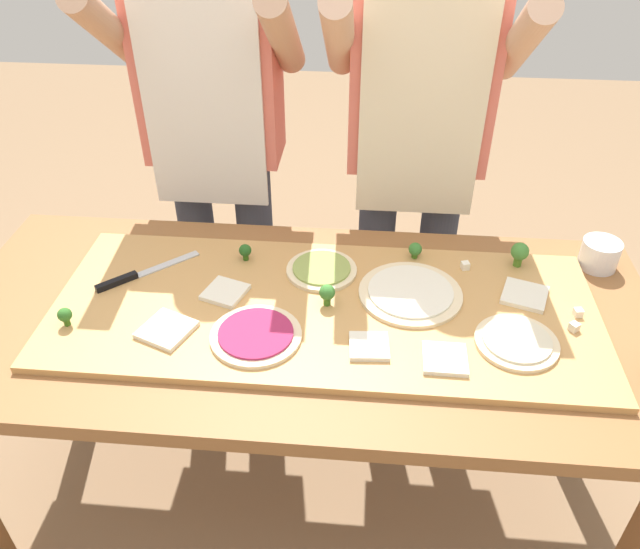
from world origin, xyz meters
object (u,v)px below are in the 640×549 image
object	(u,v)px
pizza_slice_far_left	(525,295)
cheese_crumble_c	(465,266)
pizza_slice_near_left	(369,346)
pizza_slice_far_right	(167,330)
cook_left	(214,125)
broccoli_floret_back_right	(327,293)
cheese_crumble_b	(578,313)
broccoli_floret_front_left	(65,315)
chefs_knife	(134,276)
broccoli_floret_center_right	(520,252)
pizza_slice_near_right	(225,292)
cook_right	(417,133)
broccoli_floret_front_mid	(245,251)
pizza_whole_white_garlic	(410,293)
flour_cup	(599,256)
prep_table	(302,342)
pizza_whole_cheese_artichoke	(517,342)
pizza_slice_center	(445,359)
pizza_whole_beet_magenta	(256,335)
cheese_crumble_a	(574,327)
broccoli_floret_center_left	(415,250)

from	to	relation	value
pizza_slice_far_left	cheese_crumble_c	xyz separation A→B (m)	(-0.14, 0.11, 0.00)
pizza_slice_near_left	pizza_slice_far_right	world-z (taller)	same
pizza_slice_near_left	cook_left	xyz separation A→B (m)	(-0.49, 0.70, 0.21)
broccoli_floret_back_right	cheese_crumble_c	xyz separation A→B (m)	(0.35, 0.18, -0.03)
cheese_crumble_b	broccoli_floret_front_left	bearing A→B (deg)	-173.41
chefs_knife	broccoli_floret_back_right	size ratio (longest dim) A/B	3.94
cheese_crumble_c	broccoli_floret_center_right	bearing A→B (deg)	11.05
pizza_slice_near_right	cook_right	xyz separation A→B (m)	(0.48, 0.53, 0.21)
pizza_slice_far_left	broccoli_floret_center_right	bearing A→B (deg)	88.48
broccoli_floret_front_mid	cook_right	bearing A→B (deg)	39.64
broccoli_floret_front_mid	cheese_crumble_b	bearing A→B (deg)	-10.86
pizza_whole_white_garlic	cheese_crumble_b	bearing A→B (deg)	-6.35
broccoli_floret_front_left	broccoli_floret_front_mid	size ratio (longest dim) A/B	1.01
broccoli_floret_back_right	flour_cup	world-z (taller)	flour_cup
prep_table	pizza_slice_far_left	distance (m)	0.57
cook_left	pizza_whole_cheese_artichoke	bearing A→B (deg)	-38.26
pizza_slice_center	pizza_slice_near_left	bearing A→B (deg)	171.35
broccoli_floret_front_left	broccoli_floret_center_right	bearing A→B (deg)	17.10
chefs_knife	pizza_slice_far_left	size ratio (longest dim) A/B	2.15
pizza_whole_beet_magenta	broccoli_floret_front_mid	size ratio (longest dim) A/B	4.54
flour_cup	broccoli_floret_front_left	bearing A→B (deg)	-163.92
pizza_slice_far_right	cheese_crumble_a	distance (m)	0.95
pizza_whole_white_garlic	broccoli_floret_front_left	bearing A→B (deg)	-167.21
cheese_crumble_b	pizza_slice_far_left	bearing A→B (deg)	151.45
pizza_slice_far_right	broccoli_floret_front_mid	bearing A→B (deg)	66.68
pizza_whole_white_garlic	pizza_slice_center	bearing A→B (deg)	-73.04
prep_table	chefs_knife	bearing A→B (deg)	169.45
broccoli_floret_front_left	broccoli_floret_center_left	distance (m)	0.90
pizza_slice_near_right	pizza_slice_far_left	bearing A→B (deg)	4.18
broccoli_floret_back_right	cook_left	distance (m)	0.70
pizza_slice_near_right	chefs_knife	bearing A→B (deg)	169.40
broccoli_floret_back_right	cheese_crumble_c	bearing A→B (deg)	27.15
broccoli_floret_front_mid	cook_right	size ratio (longest dim) A/B	0.03
broccoli_floret_front_left	broccoli_floret_center_left	size ratio (longest dim) A/B	1.05
broccoli_floret_center_right	flour_cup	xyz separation A→B (m)	(0.22, 0.04, -0.03)
cook_left	flour_cup	bearing A→B (deg)	-15.11
pizza_whole_beet_magenta	pizza_slice_far_right	xyz separation A→B (m)	(-0.21, 0.00, -0.00)
pizza_slice_far_right	cook_right	world-z (taller)	cook_right
pizza_slice_near_left	cook_right	size ratio (longest dim) A/B	0.05
cheese_crumble_a	cook_left	world-z (taller)	cook_left
pizza_whole_beet_magenta	cook_left	distance (m)	0.75
cook_left	broccoli_floret_center_right	bearing A→B (deg)	-21.14
broccoli_floret_front_mid	broccoli_floret_center_left	bearing A→B (deg)	6.32
broccoli_floret_center_right	cheese_crumble_c	world-z (taller)	broccoli_floret_center_right
pizza_whole_cheese_artichoke	pizza_slice_near_left	distance (m)	0.34
broccoli_floret_back_right	broccoli_floret_center_right	distance (m)	0.54
pizza_slice_near_right	broccoli_floret_center_right	xyz separation A→B (m)	(0.75, 0.19, 0.04)
pizza_slice_near_left	flour_cup	distance (m)	0.73
pizza_whole_cheese_artichoke	broccoli_floret_front_mid	size ratio (longest dim) A/B	4.05
pizza_whole_white_garlic	cook_left	world-z (taller)	cook_left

